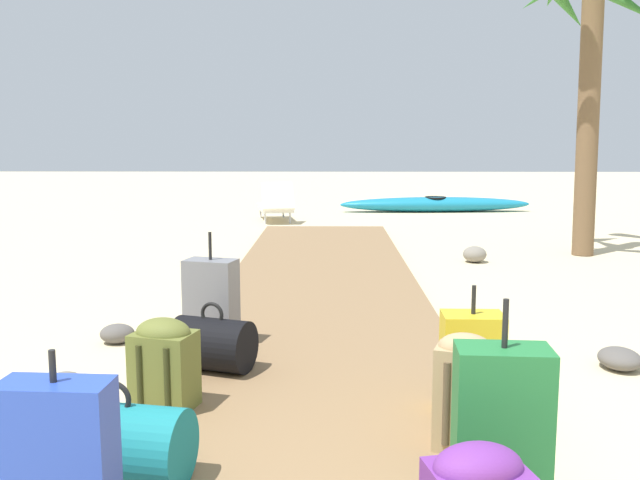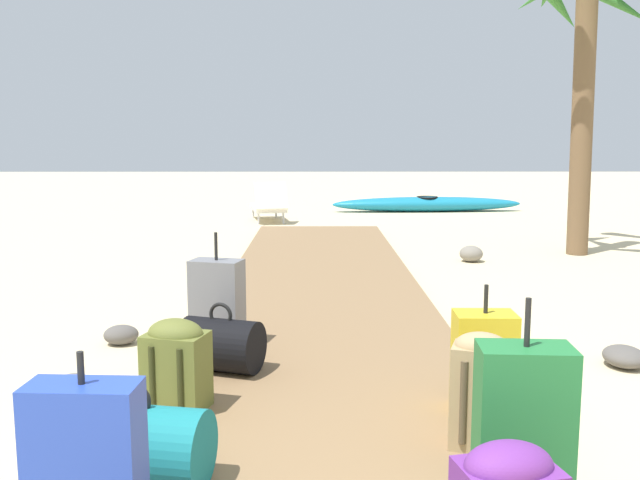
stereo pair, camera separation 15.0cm
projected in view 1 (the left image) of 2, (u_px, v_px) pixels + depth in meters
The scene contains 17 objects.
ground_plane at pixel (319, 335), 5.61m from camera, with size 60.00×60.00×0.00m, color beige.
boardwalk at pixel (321, 299), 6.70m from camera, with size 2.06×11.00×0.08m, color olive.
suitcase_blue at pixel (59, 475), 2.39m from camera, with size 0.40×0.21×0.79m.
suitcase_yellow at pixel (472, 362), 3.81m from camera, with size 0.34×0.24×0.71m.
duffel_bag_black at pixel (213, 344), 4.50m from camera, with size 0.59×0.49×0.46m.
suitcase_grey at pixel (211, 302), 5.07m from camera, with size 0.42×0.31×0.84m.
duffel_bag_teal at pixel (116, 443), 3.02m from camera, with size 0.70×0.46×0.46m.
suitcase_green at pixel (501, 428), 2.79m from camera, with size 0.40×0.25×0.88m.
backpack_olive at pixel (164, 361), 3.84m from camera, with size 0.39×0.33×0.52m.
backpack_tan at pixel (464, 389), 3.32m from camera, with size 0.32×0.28×0.58m.
palm_tree_far_right at pixel (598, 14), 9.14m from camera, with size 2.38×2.46×4.24m.
lounge_chair at pixel (275, 205), 13.50m from camera, with size 0.87×1.62×0.79m.
kayak at pixel (435, 204), 15.35m from camera, with size 4.32×0.87×0.34m.
rock_right_far at pixel (620, 358), 4.77m from camera, with size 0.29×0.34×0.15m, color #5B5651.
rock_left_far at pixel (117, 334), 5.38m from camera, with size 0.27×0.22×0.15m, color #5B5651.
rock_right_mid at pixel (475, 254), 8.97m from camera, with size 0.30×0.31×0.21m, color gray.
rock_left_near at pixel (64, 387), 4.18m from camera, with size 0.23×0.26×0.18m, color slate.
Camera 1 is at (0.09, -1.04, 1.58)m, focal length 38.37 mm.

